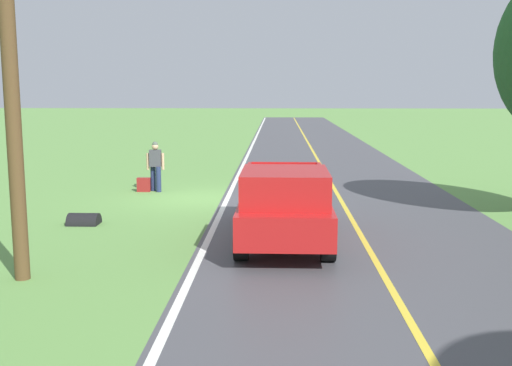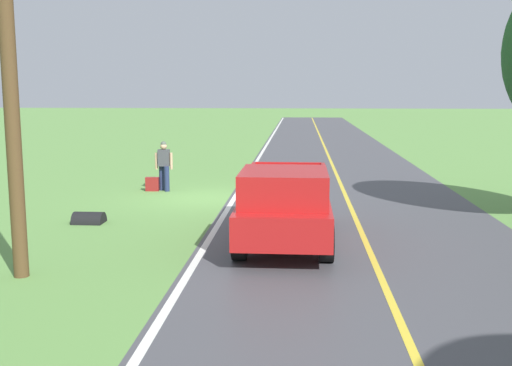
{
  "view_description": "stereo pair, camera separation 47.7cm",
  "coord_description": "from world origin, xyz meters",
  "px_view_note": "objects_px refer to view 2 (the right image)",
  "views": [
    {
      "loc": [
        -2.6,
        19.39,
        3.51
      ],
      "look_at": [
        -2.12,
        6.09,
        1.47
      ],
      "focal_mm": 42.5,
      "sensor_mm": 36.0,
      "label": 1
    },
    {
      "loc": [
        -3.08,
        19.36,
        3.51
      ],
      "look_at": [
        -2.12,
        6.09,
        1.47
      ],
      "focal_mm": 42.5,
      "sensor_mm": 36.0,
      "label": 2
    }
  ],
  "objects_px": {
    "suitcase_carried": "(152,184)",
    "utility_pole_roadside": "(8,50)",
    "hitchhiker_walking": "(164,163)",
    "pickup_truck_passing": "(285,202)"
  },
  "relations": [
    {
      "from": "pickup_truck_passing",
      "to": "suitcase_carried",
      "type": "bearing_deg",
      "value": -55.58
    },
    {
      "from": "hitchhiker_walking",
      "to": "suitcase_carried",
      "type": "height_order",
      "value": "hitchhiker_walking"
    },
    {
      "from": "pickup_truck_passing",
      "to": "utility_pole_roadside",
      "type": "relative_size",
      "value": 0.64
    },
    {
      "from": "hitchhiker_walking",
      "to": "pickup_truck_passing",
      "type": "distance_m",
      "value": 8.42
    },
    {
      "from": "utility_pole_roadside",
      "to": "hitchhiker_walking",
      "type": "bearing_deg",
      "value": -92.97
    },
    {
      "from": "suitcase_carried",
      "to": "hitchhiker_walking",
      "type": "bearing_deg",
      "value": 100.86
    },
    {
      "from": "hitchhiker_walking",
      "to": "pickup_truck_passing",
      "type": "relative_size",
      "value": 0.32
    },
    {
      "from": "suitcase_carried",
      "to": "pickup_truck_passing",
      "type": "xyz_separation_m",
      "value": [
        -4.84,
        7.06,
        0.72
      ]
    },
    {
      "from": "hitchhiker_walking",
      "to": "suitcase_carried",
      "type": "xyz_separation_m",
      "value": [
        0.41,
        0.11,
        -0.74
      ]
    },
    {
      "from": "suitcase_carried",
      "to": "utility_pole_roadside",
      "type": "xyz_separation_m",
      "value": [
        0.11,
        9.92,
        3.98
      ]
    }
  ]
}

